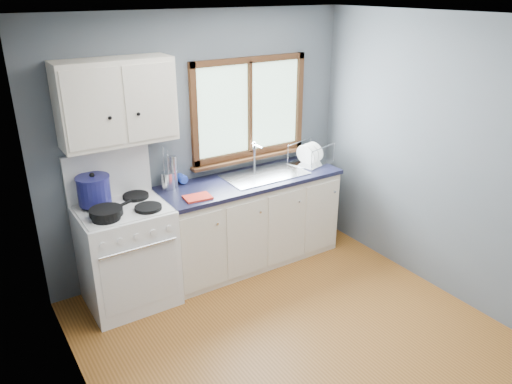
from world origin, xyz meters
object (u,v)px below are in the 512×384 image
base_cabinets (250,225)px  thermos (173,172)px  sink (265,181)px  utensil_crock (168,180)px  skillet (106,212)px  stockpot (94,190)px  gas_range (127,252)px  dish_rack (310,158)px

base_cabinets → thermos: thermos is taller
sink → utensil_crock: (-0.96, 0.18, 0.15)m
skillet → utensil_crock: 0.77m
utensil_crock → thermos: size_ratio=1.34×
utensil_crock → thermos: bearing=9.9°
sink → thermos: size_ratio=2.72×
stockpot → gas_range: bearing=-38.4°
base_cabinets → thermos: bearing=164.9°
dish_rack → base_cabinets: bearing=166.9°
utensil_crock → dish_rack: size_ratio=0.82×
gas_range → stockpot: size_ratio=3.71×
skillet → dish_rack: dish_rack is taller
gas_range → skillet: gas_range is taller
skillet → stockpot: size_ratio=1.17×
base_cabinets → dish_rack: dish_rack is taller
stockpot → thermos: size_ratio=1.19×
sink → base_cabinets: bearing=179.9°
stockpot → thermos: bearing=5.4°
base_cabinets → sink: size_ratio=2.20×
sink → thermos: 0.95m
base_cabinets → thermos: (-0.72, 0.19, 0.66)m
gas_range → base_cabinets: (1.31, 0.02, -0.08)m
gas_range → stockpot: gas_range is taller
base_cabinets → utensil_crock: (-0.78, 0.18, 0.60)m
gas_range → thermos: size_ratio=4.40×
base_cabinets → utensil_crock: 1.00m
stockpot → thermos: stockpot is taller
gas_range → base_cabinets: gas_range is taller
base_cabinets → stockpot: size_ratio=5.05×
skillet → base_cabinets: bearing=-17.0°
stockpot → utensil_crock: bearing=5.0°
thermos → dish_rack: thermos is taller
base_cabinets → sink: 0.48m
stockpot → sink: bearing=-4.2°
base_cabinets → utensil_crock: bearing=166.9°
sink → dish_rack: size_ratio=1.66×
skillet → sink: bearing=-17.6°
base_cabinets → skillet: bearing=-174.0°
gas_range → utensil_crock: bearing=21.1°
thermos → utensil_crock: bearing=-170.1°
thermos → base_cabinets: bearing=-15.1°
base_cabinets → skillet: skillet is taller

